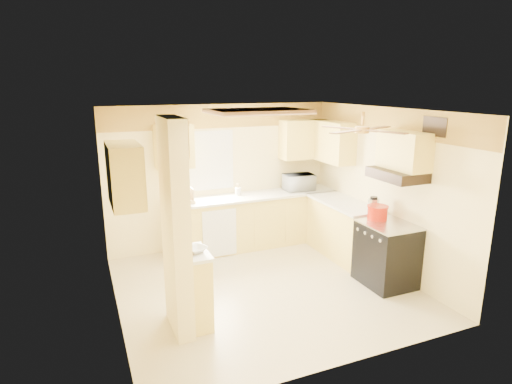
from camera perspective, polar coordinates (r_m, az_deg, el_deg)
name	(u,v)px	position (r m, az deg, el deg)	size (l,w,h in m)	color
floor	(265,288)	(6.28, 1.18, -12.62)	(4.00, 4.00, 0.00)	#CEBA8F
ceiling	(266,110)	(5.61, 1.31, 10.81)	(4.00, 4.00, 0.00)	white
wall_back	(221,176)	(7.54, -4.63, 2.08)	(4.00, 4.00, 0.00)	#FFE79B
wall_front	(345,253)	(4.25, 11.80, -8.02)	(4.00, 4.00, 0.00)	#FFE79B
wall_left	(111,222)	(5.36, -18.75, -3.75)	(3.80, 3.80, 0.00)	#FFE79B
wall_right	(384,190)	(6.85, 16.71, 0.26)	(3.80, 3.80, 0.00)	#FFE79B
wallpaper_border	(221,116)	(7.37, -4.75, 10.05)	(4.00, 0.02, 0.40)	#FFC74B
partition_column	(176,229)	(4.92, -10.66, -4.83)	(0.20, 0.70, 2.50)	#FFE79B
partition_ledge	(197,290)	(5.28, -7.86, -12.79)	(0.25, 0.55, 0.90)	#FFE673
ledge_top	(196,253)	(5.08, -8.05, -8.06)	(0.28, 0.58, 0.04)	white
lower_cabinets_back	(254,221)	(7.65, -0.23, -3.92)	(3.00, 0.60, 0.90)	#FFE673
lower_cabinets_right	(343,230)	(7.36, 11.50, -4.96)	(0.60, 1.40, 0.90)	#FFE673
countertop_back	(254,196)	(7.50, -0.21, -0.53)	(3.04, 0.64, 0.04)	white
countertop_right	(344,203)	(7.21, 11.62, -1.44)	(0.64, 1.44, 0.04)	white
dishwasher_panel	(220,233)	(7.13, -4.87, -5.51)	(0.58, 0.02, 0.80)	white
window	(207,161)	(7.40, -6.49, 4.16)	(0.92, 0.02, 1.02)	white
upper_cab_back_left	(174,147)	(7.05, -10.89, 5.97)	(0.60, 0.35, 0.70)	#FFE673
upper_cab_back_right	(305,139)	(7.90, 6.51, 7.00)	(0.90, 0.35, 0.70)	#FFE673
upper_cab_right	(332,142)	(7.63, 10.07, 6.63)	(0.35, 1.00, 0.70)	#FFE673
upper_cab_left_wall	(125,175)	(4.98, -17.07, 2.19)	(0.35, 0.75, 0.70)	#FFE673
upper_cab_over_stove	(404,150)	(6.20, 19.12, 5.25)	(0.35, 0.76, 0.52)	#FFE673
stove	(386,254)	(6.48, 17.00, -7.89)	(0.68, 0.77, 0.92)	black
range_hood	(397,175)	(6.20, 18.28, 2.22)	(0.50, 0.76, 0.14)	black
poster_menu	(183,176)	(4.78, -9.69, 2.14)	(0.02, 0.42, 0.57)	black
poster_nashville	(186,232)	(4.96, -9.37, -5.23)	(0.02, 0.42, 0.57)	black
ceiling_light_panel	(258,112)	(6.11, 0.24, 10.68)	(1.35, 0.95, 0.06)	brown
ceiling_fan	(362,129)	(5.52, 13.95, 8.12)	(1.15, 1.15, 0.26)	gold
vent_grate	(435,127)	(6.01, 22.73, 8.05)	(0.02, 0.40, 0.25)	black
microwave	(299,182)	(7.84, 5.75, 1.31)	(0.53, 0.36, 0.30)	white
bowl	(196,249)	(5.05, -8.00, -7.59)	(0.24, 0.24, 0.06)	white
dutch_oven	(377,212)	(6.47, 15.89, -2.62)	(0.30, 0.30, 0.20)	#B91907
kettle	(373,205)	(6.67, 15.38, -1.73)	(0.16, 0.16, 0.25)	silver
dish_rack	(180,198)	(7.08, -10.05, -0.75)	(0.42, 0.32, 0.24)	#D8BA7C
utensil_crock	(238,191)	(7.48, -2.41, 0.10)	(0.10, 0.10, 0.20)	white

